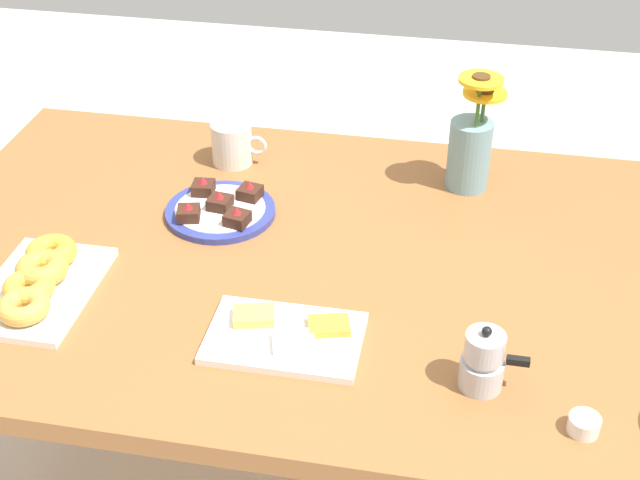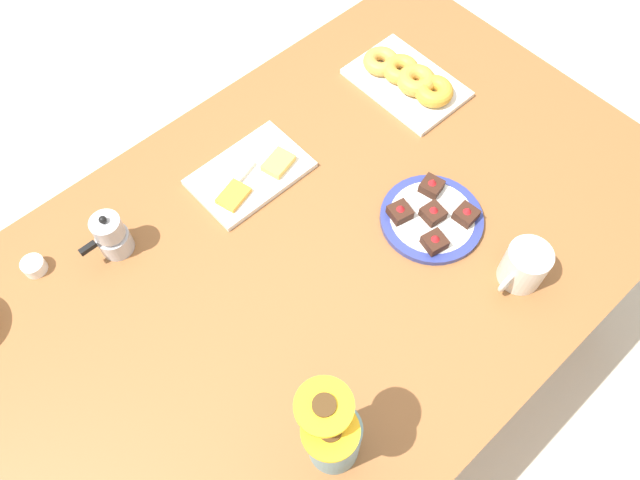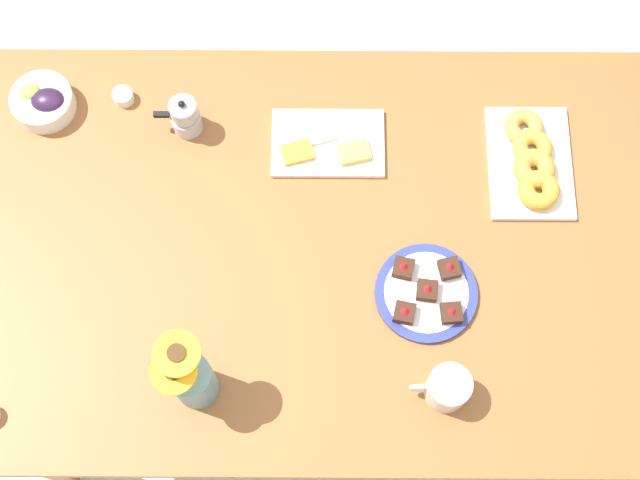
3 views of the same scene
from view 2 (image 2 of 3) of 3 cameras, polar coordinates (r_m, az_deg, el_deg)
The scene contains 9 objects.
ground_plane at distance 2.00m, azimuth 0.00°, elevation -11.17°, with size 6.00×6.00×0.00m, color beige.
dining_table at distance 1.40m, azimuth 0.00°, elevation -2.56°, with size 1.60×1.00×0.74m.
coffee_mug at distance 1.32m, azimuth 18.18°, elevation -2.24°, with size 0.13×0.09×0.10m.
cheese_platter at distance 1.43m, azimuth -6.36°, elevation 6.04°, with size 0.26×0.17×0.03m.
croissant_platter at distance 1.60m, azimuth 8.08°, elevation 14.38°, with size 0.19×0.28×0.05m.
jam_cup_berry at distance 1.42m, azimuth -24.71°, elevation -2.15°, with size 0.05×0.05×0.03m.
dessert_plate at distance 1.37m, azimuth 10.19°, elevation 2.04°, with size 0.22×0.22×0.05m.
flower_vase at distance 1.09m, azimuth 1.24°, elevation -17.59°, with size 0.11×0.12×0.26m.
moka_pot at distance 1.35m, azimuth -18.53°, elevation 0.38°, with size 0.11×0.07×0.12m.
Camera 2 is at (0.43, 0.47, 1.90)m, focal length 35.00 mm.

